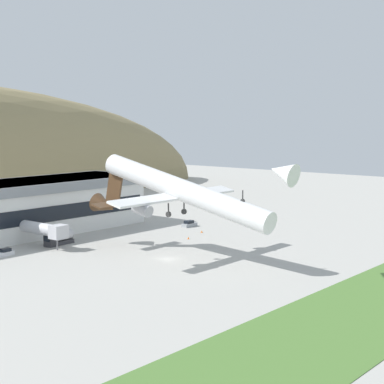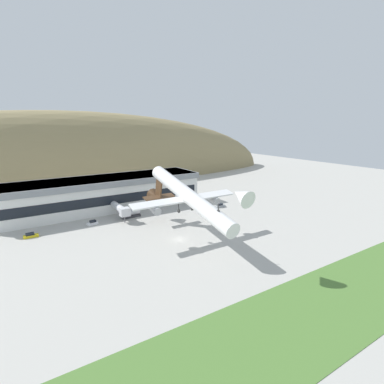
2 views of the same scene
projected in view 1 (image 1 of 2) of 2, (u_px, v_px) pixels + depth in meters
The scene contains 9 objects.
ground_plane at pixel (168, 259), 126.99m from camera, with size 394.30×394.30×0.00m, color #ADAAA3.
grass_strip_foreground at pixel (384, 300), 98.79m from camera, with size 354.87×20.15×0.08m, color #4C7533.
jetway_0 at pixel (45, 229), 137.83m from camera, with size 3.38×13.48×5.43m.
cargo_airplane at pixel (180, 192), 126.17m from camera, with size 34.12×51.00×15.05m.
service_car_0 at pixel (5, 253), 130.33m from camera, with size 3.75×1.93×1.50m.
service_car_1 at pixel (189, 224), 164.91m from camera, with size 4.44×1.73×1.61m.
fuel_truck at pixel (59, 238), 141.32m from camera, with size 7.35×2.62×3.01m.
traffic_cone_0 at pixel (188, 238), 148.05m from camera, with size 0.52×0.52×0.58m.
traffic_cone_1 at pixel (202, 231), 156.37m from camera, with size 0.52×0.52×0.58m.
Camera 1 is at (-93.00, -83.04, 27.99)m, focal length 60.00 mm.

